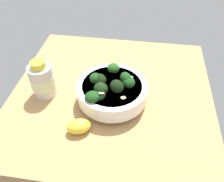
# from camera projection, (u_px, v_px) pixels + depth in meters

# --- Properties ---
(ground_plane) EXTENTS (0.65, 0.65, 0.04)m
(ground_plane) POSITION_uv_depth(u_px,v_px,m) (112.00, 96.00, 0.78)
(ground_plane) COLOR tan
(bowl_of_broccoli) EXTENTS (0.21, 0.21, 0.11)m
(bowl_of_broccoli) POSITION_uv_depth(u_px,v_px,m) (111.00, 90.00, 0.71)
(bowl_of_broccoli) COLOR white
(bowl_of_broccoli) RESTS_ON ground_plane
(lemon_wedge) EXTENTS (0.06, 0.08, 0.04)m
(lemon_wedge) POSITION_uv_depth(u_px,v_px,m) (79.00, 126.00, 0.64)
(lemon_wedge) COLOR yellow
(lemon_wedge) RESTS_ON ground_plane
(bottle_tall) EXTENTS (0.07, 0.07, 0.13)m
(bottle_tall) POSITION_uv_depth(u_px,v_px,m) (42.00, 80.00, 0.72)
(bottle_tall) COLOR beige
(bottle_tall) RESTS_ON ground_plane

